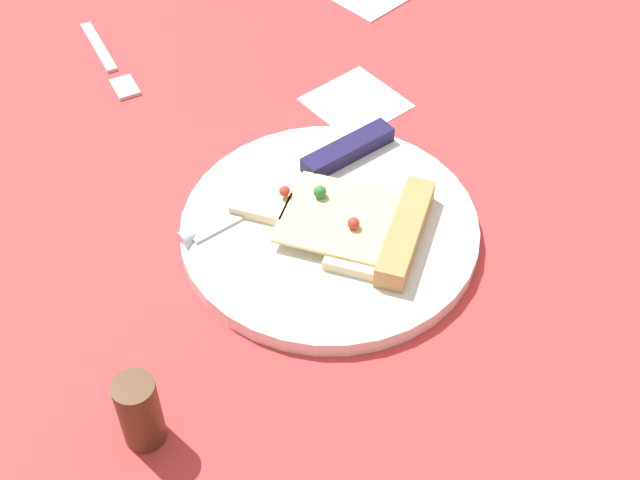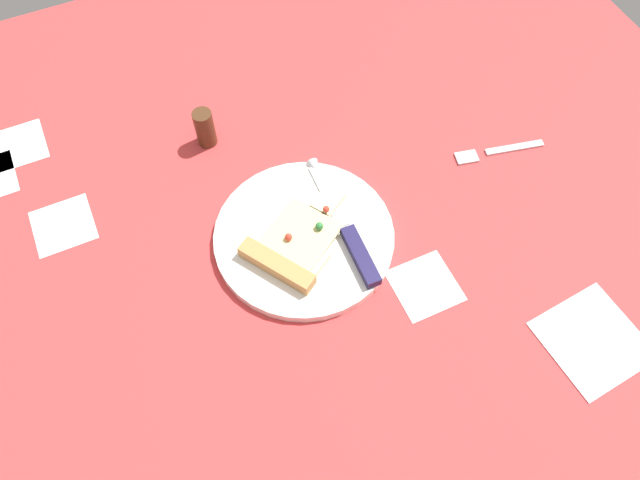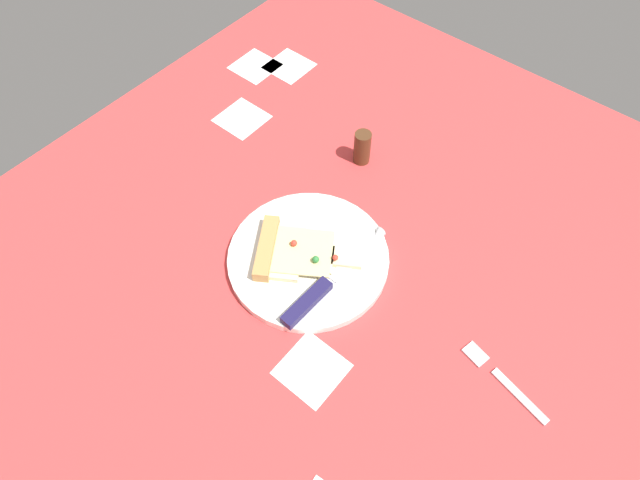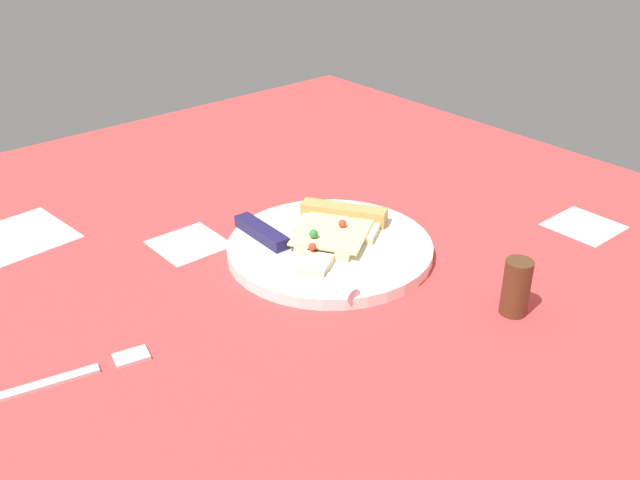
% 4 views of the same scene
% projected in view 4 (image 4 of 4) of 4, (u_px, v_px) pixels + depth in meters
% --- Properties ---
extents(ground_plane, '(1.34, 1.34, 0.03)m').
position_uv_depth(ground_plane, '(279.00, 294.00, 0.88)').
color(ground_plane, '#D13838').
rests_on(ground_plane, ground).
extents(plate, '(0.27, 0.27, 0.02)m').
position_uv_depth(plate, '(330.00, 248.00, 0.94)').
color(plate, white).
rests_on(plate, ground_plane).
extents(pizza_slice, '(0.19, 0.16, 0.02)m').
position_uv_depth(pizza_slice, '(335.00, 229.00, 0.96)').
color(pizza_slice, beige).
rests_on(pizza_slice, plate).
extents(knife, '(0.03, 0.24, 0.02)m').
position_uv_depth(knife, '(282.00, 246.00, 0.92)').
color(knife, silver).
rests_on(knife, plate).
extents(pepper_shaker, '(0.03, 0.03, 0.07)m').
position_uv_depth(pepper_shaker, '(516.00, 287.00, 0.81)').
color(pepper_shaker, '#4C2D19').
rests_on(pepper_shaker, ground_plane).
extents(fork, '(0.15, 0.05, 0.01)m').
position_uv_depth(fork, '(83.00, 369.00, 0.73)').
color(fork, silver).
rests_on(fork, ground_plane).
extents(napkin, '(0.14, 0.14, 0.00)m').
position_uv_depth(napkin, '(18.00, 236.00, 0.98)').
color(napkin, white).
rests_on(napkin, ground_plane).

